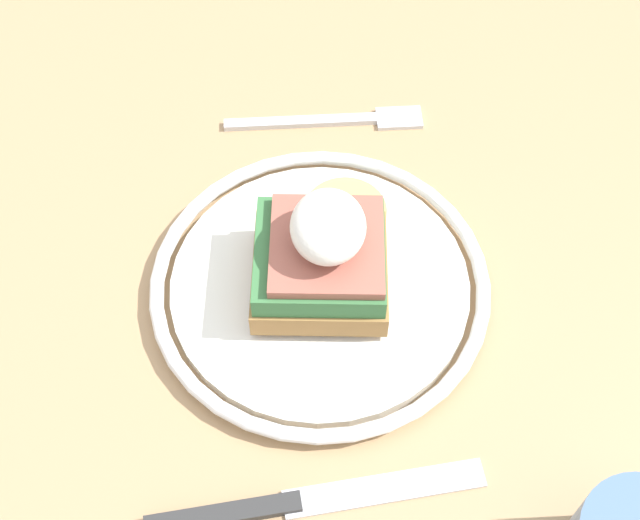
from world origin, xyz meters
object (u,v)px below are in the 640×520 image
(knife, at_px, (289,504))
(fork, at_px, (334,121))
(sandwich, at_px, (323,252))
(plate, at_px, (320,282))

(knife, bearing_deg, fork, 175.42)
(fork, bearing_deg, sandwich, -2.56)
(plate, distance_m, sandwich, 0.04)
(fork, bearing_deg, knife, -4.58)
(sandwich, distance_m, knife, 0.16)
(plate, bearing_deg, knife, -5.86)
(sandwich, height_order, knife, sandwich)
(fork, distance_m, knife, 0.31)
(fork, relative_size, knife, 0.76)
(plate, height_order, knife, plate)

